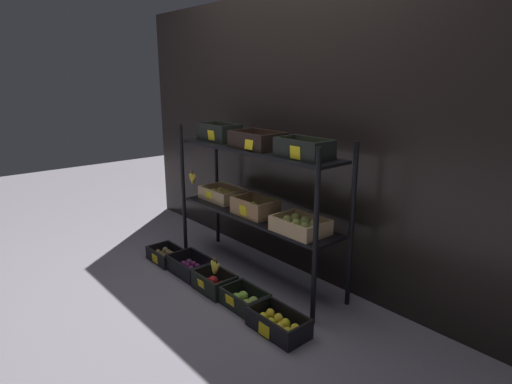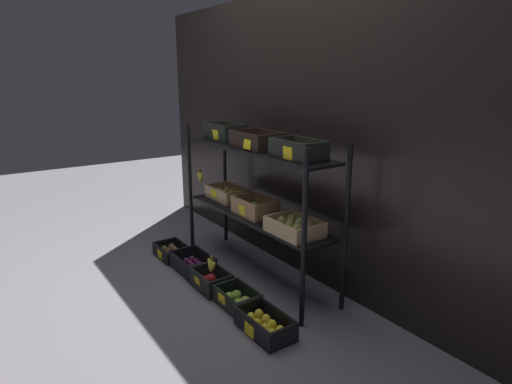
% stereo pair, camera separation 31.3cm
% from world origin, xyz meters
% --- Properties ---
extents(ground_plane, '(10.00, 10.00, 0.00)m').
position_xyz_m(ground_plane, '(0.00, 0.00, 0.00)').
color(ground_plane, slate).
extents(storefront_wall, '(3.88, 0.12, 2.08)m').
position_xyz_m(storefront_wall, '(0.00, 0.37, 1.04)').
color(storefront_wall, black).
rests_on(storefront_wall, ground_plane).
extents(display_rack, '(1.59, 0.38, 1.12)m').
position_xyz_m(display_rack, '(-0.01, 0.00, 0.74)').
color(display_rack, black).
rests_on(display_rack, ground_plane).
extents(crate_ground_kiwi, '(0.32, 0.23, 0.11)m').
position_xyz_m(crate_ground_kiwi, '(-0.67, -0.40, 0.04)').
color(crate_ground_kiwi, black).
rests_on(crate_ground_kiwi, ground_plane).
extents(crate_ground_plum, '(0.37, 0.25, 0.13)m').
position_xyz_m(crate_ground_plum, '(-0.34, -0.37, 0.04)').
color(crate_ground_plum, black).
rests_on(crate_ground_plum, ground_plane).
extents(crate_ground_apple_red, '(0.30, 0.21, 0.14)m').
position_xyz_m(crate_ground_apple_red, '(0.01, -0.40, 0.05)').
color(crate_ground_apple_red, black).
rests_on(crate_ground_apple_red, ground_plane).
extents(crate_ground_apple_green, '(0.31, 0.21, 0.12)m').
position_xyz_m(crate_ground_apple_green, '(0.32, -0.37, 0.05)').
color(crate_ground_apple_green, black).
rests_on(crate_ground_apple_green, ground_plane).
extents(crate_ground_lemon, '(0.37, 0.22, 0.12)m').
position_xyz_m(crate_ground_lemon, '(0.67, -0.40, 0.05)').
color(crate_ground_lemon, black).
rests_on(crate_ground_lemon, ground_plane).
extents(banana_bunch_loose, '(0.11, 0.04, 0.12)m').
position_xyz_m(banana_bunch_loose, '(0.03, -0.40, 0.19)').
color(banana_bunch_loose, brown).
rests_on(banana_bunch_loose, crate_ground_apple_red).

